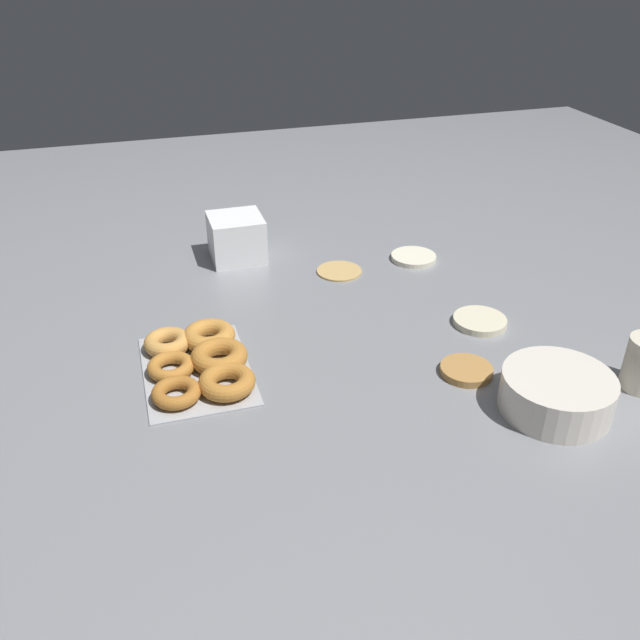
% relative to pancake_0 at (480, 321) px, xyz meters
% --- Properties ---
extents(ground_plane, '(3.00, 3.00, 0.00)m').
position_rel_pancake_0_xyz_m(ground_plane, '(-0.09, -0.20, -0.01)').
color(ground_plane, gray).
extents(pancake_0, '(0.11, 0.11, 0.01)m').
position_rel_pancake_0_xyz_m(pancake_0, '(0.00, 0.00, 0.00)').
color(pancake_0, beige).
rests_on(pancake_0, ground_plane).
extents(pancake_1, '(0.11, 0.11, 0.01)m').
position_rel_pancake_0_xyz_m(pancake_1, '(-0.32, -0.01, -0.00)').
color(pancake_1, silver).
rests_on(pancake_1, ground_plane).
extents(pancake_2, '(0.10, 0.10, 0.01)m').
position_rel_pancake_0_xyz_m(pancake_2, '(0.15, -0.11, 0.00)').
color(pancake_2, '#B27F42').
rests_on(pancake_2, ground_plane).
extents(pancake_3, '(0.11, 0.11, 0.01)m').
position_rel_pancake_0_xyz_m(pancake_3, '(-0.31, -0.20, -0.00)').
color(pancake_3, tan).
rests_on(pancake_3, ground_plane).
extents(donut_tray, '(0.28, 0.19, 0.04)m').
position_rel_pancake_0_xyz_m(donut_tray, '(-0.00, -0.58, 0.01)').
color(donut_tray, '#ADAFB5').
rests_on(donut_tray, ground_plane).
extents(batter_bowl, '(0.19, 0.19, 0.07)m').
position_rel_pancake_0_xyz_m(batter_bowl, '(0.29, -0.02, 0.03)').
color(batter_bowl, silver).
rests_on(batter_bowl, ground_plane).
extents(container_stack, '(0.13, 0.13, 0.11)m').
position_rel_pancake_0_xyz_m(container_stack, '(-0.46, -0.42, 0.05)').
color(container_stack, white).
rests_on(container_stack, ground_plane).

